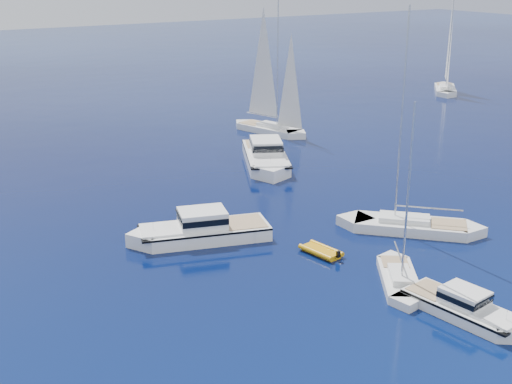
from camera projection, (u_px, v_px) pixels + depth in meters
The scene contains 8 objects.
motor_cruiser_near at pixel (465, 317), 39.70m from camera, with size 2.58×8.44×2.21m, color white, non-canonical shape.
motor_cruiser_centre at pixel (200, 240), 50.72m from camera, with size 3.50×11.45×3.01m, color white, non-canonical shape.
motor_cruiser_distant at pixel (266, 165), 69.30m from camera, with size 4.01×13.12×3.44m, color white, non-canonical shape.
sailboat_fore at pixel (399, 283), 43.90m from camera, with size 2.22×8.52×12.53m, color white, non-canonical shape.
sailboat_mid_r at pixel (410, 231), 52.46m from camera, with size 3.11×11.94×17.56m, color silver, non-canonical shape.
sailboat_sails_r at pixel (270, 132), 82.67m from camera, with size 3.00×11.53×16.95m, color white, non-canonical shape.
sailboat_sails_far at pixel (445, 92), 108.12m from camera, with size 3.04×11.68×17.17m, color white, non-canonical shape.
tender_yellow at pixel (321, 254), 48.28m from camera, with size 1.82×3.25×0.95m, color orange, non-canonical shape.
Camera 1 is at (-28.83, -19.46, 19.76)m, focal length 47.58 mm.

